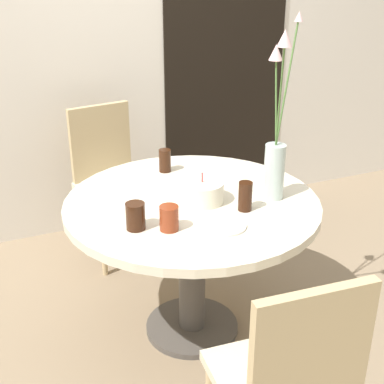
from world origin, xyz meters
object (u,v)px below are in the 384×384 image
drink_glass_1 (169,218)px  drink_glass_2 (165,161)px  chair_right_flank (109,173)px  birthday_cake (202,192)px  side_plate (224,225)px  chair_near_front (289,378)px  drink_glass_3 (135,216)px  flower_vase (276,147)px  drink_glass_0 (245,196)px

drink_glass_1 → drink_glass_2: 0.63m
chair_right_flank → birthday_cake: size_ratio=4.78×
side_plate → drink_glass_2: 0.66m
drink_glass_2 → chair_near_front: bearing=-93.8°
side_plate → birthday_cake: bearing=85.8°
side_plate → drink_glass_3: 0.36m
flower_vase → drink_glass_0: flower_vase is taller
chair_right_flank → drink_glass_1: bearing=-101.3°
drink_glass_3 → chair_near_front: bearing=-73.0°
drink_glass_2 → drink_glass_3: (-0.33, -0.53, -0.00)m
birthday_cake → drink_glass_0: birthday_cake is taller
chair_near_front → drink_glass_3: bearing=-68.4°
chair_near_front → chair_right_flank: bearing=-83.4°
drink_glass_0 → birthday_cake: bearing=131.7°
chair_right_flank → side_plate: (0.16, -1.22, 0.20)m
birthday_cake → drink_glass_2: birthday_cake is taller
birthday_cake → drink_glass_1: 0.30m
drink_glass_1 → drink_glass_3: size_ratio=0.92×
birthday_cake → drink_glass_2: (-0.02, 0.40, 0.01)m
chair_right_flank → drink_glass_3: bearing=-107.7°
drink_glass_1 → chair_near_front: bearing=-80.6°
chair_right_flank → drink_glass_1: chair_right_flank is taller
birthday_cake → drink_glass_0: (0.13, -0.15, 0.02)m
drink_glass_1 → birthday_cake: bearing=39.0°
chair_right_flank → flower_vase: (0.48, -1.06, 0.44)m
chair_right_flank → chair_near_front: size_ratio=1.00×
drink_glass_2 → birthday_cake: bearing=-86.6°
chair_near_front → drink_glass_0: (0.25, 0.76, 0.26)m
flower_vase → drink_glass_1: bearing=-170.3°
chair_right_flank → drink_glass_2: size_ratio=7.91×
flower_vase → drink_glass_2: size_ratio=6.89×
birthday_cake → drink_glass_2: 0.40m
birthday_cake → flower_vase: 0.38m
chair_near_front → drink_glass_0: 0.84m
chair_near_front → flower_vase: 1.02m
side_plate → drink_glass_1: 0.23m
birthday_cake → drink_glass_3: (-0.35, -0.13, 0.01)m
chair_near_front → drink_glass_3: chair_near_front is taller
birthday_cake → flower_vase: (0.31, -0.10, 0.20)m
birthday_cake → side_plate: size_ratio=1.03×
drink_glass_0 → drink_glass_2: bearing=106.0°
drink_glass_0 → drink_glass_2: 0.58m
drink_glass_2 → side_plate: bearing=-89.5°
chair_right_flank → chair_near_front: same height
chair_near_front → drink_glass_2: chair_near_front is taller
flower_vase → birthday_cake: bearing=162.8°
drink_glass_1 → drink_glass_3: 0.14m
chair_right_flank → birthday_cake: bearing=-88.2°
birthday_cake → flower_vase: size_ratio=0.24×
chair_near_front → birthday_cake: size_ratio=4.78×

